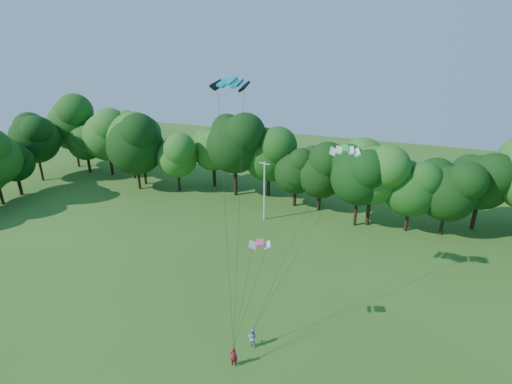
% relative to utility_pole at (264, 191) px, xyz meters
% --- Properties ---
extents(utility_pole, '(1.59, 0.42, 8.05)m').
position_rel_utility_pole_xyz_m(utility_pole, '(0.00, 0.00, 0.00)').
color(utility_pole, silver).
rests_on(utility_pole, ground).
extents(kite_flyer_left, '(0.61, 0.41, 1.63)m').
position_rel_utility_pole_xyz_m(kite_flyer_left, '(6.67, -24.84, -3.33)').
color(kite_flyer_left, maroon).
rests_on(kite_flyer_left, ground).
extents(kite_flyer_right, '(0.82, 0.66, 1.61)m').
position_rel_utility_pole_xyz_m(kite_flyer_right, '(7.21, -22.44, -3.34)').
color(kite_flyer_right, '#9AB0D6').
rests_on(kite_flyer_right, ground).
extents(kite_teal, '(2.92, 1.53, 0.55)m').
position_rel_utility_pole_xyz_m(kite_teal, '(4.00, -18.50, 15.81)').
color(kite_teal, '#058F98').
rests_on(kite_teal, ground).
extents(kite_green, '(2.61, 1.55, 0.40)m').
position_rel_utility_pole_xyz_m(kite_green, '(11.89, -13.40, 10.23)').
color(kite_green, '#1FD326').
rests_on(kite_green, ground).
extents(kite_pink, '(1.77, 1.27, 0.24)m').
position_rel_utility_pole_xyz_m(kite_pink, '(7.55, -21.71, 4.81)').
color(kite_pink, '#EC417B').
rests_on(kite_pink, ground).
extents(tree_back_west, '(7.75, 7.75, 11.27)m').
position_rel_utility_pole_xyz_m(tree_back_west, '(-23.14, 5.82, 2.89)').
color(tree_back_west, black).
rests_on(tree_back_west, ground).
extents(tree_back_center, '(7.78, 7.78, 11.32)m').
position_rel_utility_pole_xyz_m(tree_back_center, '(11.62, 2.56, 2.92)').
color(tree_back_center, black).
rests_on(tree_back_center, ground).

